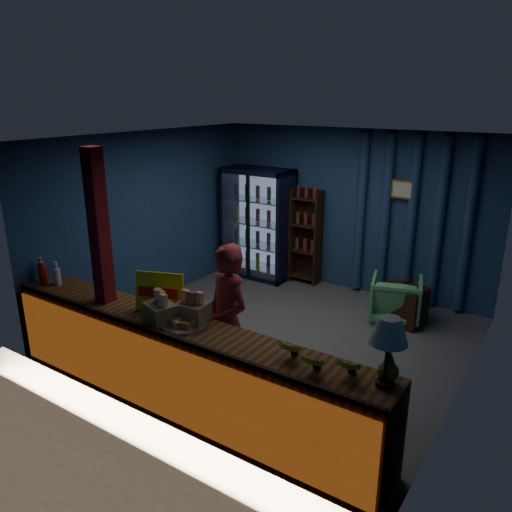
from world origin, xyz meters
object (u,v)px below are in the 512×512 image
Objects in this scene: shopkeeper at (228,321)px; pastry_tray at (185,322)px; green_chair at (396,299)px; table_lamp at (389,333)px.

shopkeeper reaches higher than pastry_tray.
shopkeeper is 2.96m from green_chair.
table_lamp is at bearing 90.56° from green_chair.
green_chair is at bearing 72.26° from pastry_tray.
green_chair is (0.90, 2.78, -0.51)m from shopkeeper.
table_lamp is (2.00, 0.04, 0.42)m from pastry_tray.
table_lamp is at bearing 6.36° from shopkeeper.
shopkeeper is at bearing 166.08° from table_lamp.
shopkeeper is at bearing 73.16° from pastry_tray.
pastry_tray is (-1.05, -3.27, 0.66)m from green_chair.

